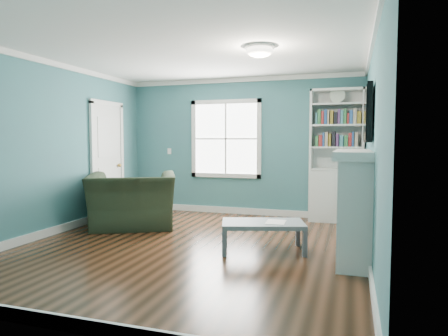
% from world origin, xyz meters
% --- Properties ---
extents(floor, '(5.00, 5.00, 0.00)m').
position_xyz_m(floor, '(0.00, 0.00, 0.00)').
color(floor, black).
rests_on(floor, ground).
extents(room_walls, '(5.00, 5.00, 5.00)m').
position_xyz_m(room_walls, '(0.00, 0.00, 1.58)').
color(room_walls, teal).
rests_on(room_walls, ground).
extents(trim, '(4.50, 5.00, 2.60)m').
position_xyz_m(trim, '(0.00, 0.00, 1.24)').
color(trim, white).
rests_on(trim, ground).
extents(window, '(1.40, 0.06, 1.50)m').
position_xyz_m(window, '(-0.30, 2.49, 1.45)').
color(window, white).
rests_on(window, room_walls).
extents(bookshelf, '(0.90, 0.35, 2.31)m').
position_xyz_m(bookshelf, '(1.77, 2.30, 0.92)').
color(bookshelf, silver).
rests_on(bookshelf, ground).
extents(fireplace, '(0.44, 1.58, 1.30)m').
position_xyz_m(fireplace, '(2.08, 0.20, 0.64)').
color(fireplace, black).
rests_on(fireplace, ground).
extents(tv, '(0.06, 1.10, 0.65)m').
position_xyz_m(tv, '(2.20, 0.20, 1.72)').
color(tv, black).
rests_on(tv, fireplace).
extents(door, '(0.12, 0.98, 2.17)m').
position_xyz_m(door, '(-2.22, 1.40, 1.07)').
color(door, silver).
rests_on(door, ground).
extents(ceiling_fixture, '(0.38, 0.38, 0.15)m').
position_xyz_m(ceiling_fixture, '(0.90, 0.10, 2.55)').
color(ceiling_fixture, white).
rests_on(ceiling_fixture, room_walls).
extents(light_switch, '(0.08, 0.01, 0.12)m').
position_xyz_m(light_switch, '(-1.50, 2.48, 1.20)').
color(light_switch, white).
rests_on(light_switch, room_walls).
extents(recliner, '(1.61, 1.40, 1.18)m').
position_xyz_m(recliner, '(-1.37, 0.81, 0.59)').
color(recliner, black).
rests_on(recliner, ground).
extents(coffee_table, '(1.16, 0.85, 0.38)m').
position_xyz_m(coffee_table, '(0.96, 0.09, 0.33)').
color(coffee_table, '#515961').
rests_on(coffee_table, ground).
extents(paper_sheet, '(0.26, 0.32, 0.00)m').
position_xyz_m(paper_sheet, '(1.12, 0.12, 0.38)').
color(paper_sheet, white).
rests_on(paper_sheet, coffee_table).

